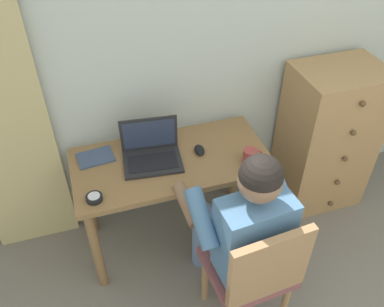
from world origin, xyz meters
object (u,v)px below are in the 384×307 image
(coffee_mug, at_px, (250,156))
(notebook_pad, at_px, (96,157))
(laptop, at_px, (151,152))
(desk, at_px, (172,173))
(dresser, at_px, (326,138))
(computer_mouse, at_px, (199,150))
(desk_clock, at_px, (94,198))
(person_seated, at_px, (241,222))
(chair, at_px, (254,271))

(coffee_mug, bearing_deg, notebook_pad, 160.12)
(laptop, bearing_deg, desk, -20.29)
(dresser, bearing_deg, notebook_pad, 177.66)
(computer_mouse, xyz_separation_m, desk_clock, (-0.66, -0.21, -0.00))
(person_seated, bearing_deg, desk_clock, 152.80)
(desk, xyz_separation_m, dresser, (1.15, 0.08, -0.06))
(person_seated, height_order, laptop, person_seated)
(dresser, relative_size, coffee_mug, 9.02)
(chair, bearing_deg, computer_mouse, 93.81)
(person_seated, xyz_separation_m, desk_clock, (-0.70, 0.36, 0.04))
(notebook_pad, bearing_deg, coffee_mug, -25.64)
(dresser, distance_m, chair, 1.23)
(dresser, bearing_deg, computer_mouse, -175.96)
(chair, xyz_separation_m, notebook_pad, (-0.66, 0.88, 0.22))
(chair, distance_m, person_seated, 0.26)
(desk, height_order, computer_mouse, computer_mouse)
(dresser, xyz_separation_m, chair, (-0.92, -0.82, -0.04))
(person_seated, bearing_deg, chair, -86.08)
(dresser, height_order, laptop, dresser)
(desk_clock, bearing_deg, coffee_mug, 1.87)
(chair, bearing_deg, notebook_pad, 126.80)
(desk, bearing_deg, person_seated, -68.28)
(desk, xyz_separation_m, coffee_mug, (0.44, -0.17, 0.16))
(dresser, distance_m, desk_clock, 1.66)
(dresser, relative_size, desk_clock, 12.03)
(laptop, bearing_deg, desk_clock, -147.46)
(chair, distance_m, computer_mouse, 0.79)
(laptop, relative_size, coffee_mug, 3.05)
(person_seated, relative_size, coffee_mug, 10.09)
(desk, xyz_separation_m, laptop, (-0.11, 0.04, 0.16))
(dresser, bearing_deg, desk_clock, -170.32)
(chair, height_order, coffee_mug, chair)
(laptop, height_order, computer_mouse, laptop)
(laptop, bearing_deg, chair, -66.33)
(dresser, distance_m, notebook_pad, 1.59)
(desk_clock, bearing_deg, person_seated, -27.20)
(desk, height_order, chair, chair)
(person_seated, height_order, coffee_mug, person_seated)
(laptop, xyz_separation_m, notebook_pad, (-0.32, 0.11, -0.05))
(computer_mouse, height_order, coffee_mug, coffee_mug)
(chair, distance_m, laptop, 0.89)
(dresser, relative_size, chair, 1.21)
(laptop, bearing_deg, person_seated, -61.08)
(dresser, bearing_deg, laptop, -178.10)
(person_seated, height_order, computer_mouse, person_seated)
(computer_mouse, xyz_separation_m, notebook_pad, (-0.61, 0.13, -0.01))
(chair, relative_size, laptop, 2.44)
(dresser, xyz_separation_m, notebook_pad, (-1.58, 0.06, 0.18))
(chair, bearing_deg, desk, 107.56)
(laptop, height_order, coffee_mug, laptop)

